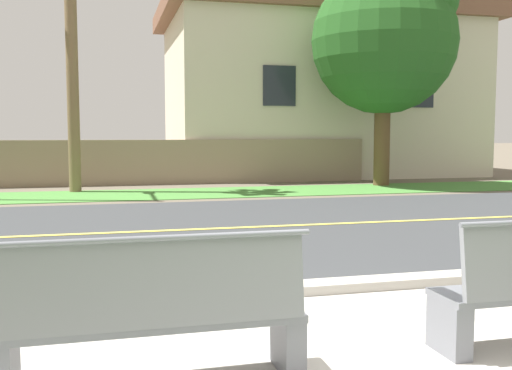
{
  "coord_description": "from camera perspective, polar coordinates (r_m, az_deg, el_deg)",
  "views": [
    {
      "loc": [
        -1.76,
        -3.13,
        1.61
      ],
      "look_at": [
        -0.07,
        3.55,
        1.0
      ],
      "focal_mm": 41.17,
      "sensor_mm": 36.0,
      "label": 1
    }
  ],
  "objects": [
    {
      "name": "ground_plane",
      "position": [
        11.38,
        -5.15,
        -3.08
      ],
      "size": [
        140.0,
        140.0,
        0.0
      ],
      "primitive_type": "plane",
      "color": "#665B4C"
    },
    {
      "name": "sidewalk_pavement",
      "position": [
        4.26,
        11.99,
        -17.2
      ],
      "size": [
        44.0,
        3.6,
        0.01
      ],
      "primitive_type": "cube",
      "color": "#B7B2A8",
      "rests_on": "ground_plane"
    },
    {
      "name": "curb_edge",
      "position": [
        5.96,
        3.58,
        -10.08
      ],
      "size": [
        44.0,
        0.3,
        0.11
      ],
      "primitive_type": "cube",
      "color": "#ADA89E",
      "rests_on": "ground_plane"
    },
    {
      "name": "street_asphalt",
      "position": [
        9.92,
        -3.77,
        -4.26
      ],
      "size": [
        52.0,
        8.0,
        0.01
      ],
      "primitive_type": "cube",
      "color": "#383A3D",
      "rests_on": "ground_plane"
    },
    {
      "name": "road_centre_line",
      "position": [
        9.92,
        -3.77,
        -4.23
      ],
      "size": [
        48.0,
        0.14,
        0.01
      ],
      "primitive_type": "cube",
      "color": "#E0CC4C",
      "rests_on": "ground_plane"
    },
    {
      "name": "far_verge_grass",
      "position": [
        15.69,
        -7.67,
        -0.83
      ],
      "size": [
        48.0,
        2.8,
        0.02
      ],
      "primitive_type": "cube",
      "color": "#478438",
      "rests_on": "ground_plane"
    },
    {
      "name": "bench_left",
      "position": [
        3.8,
        -9.88,
        -12.67
      ],
      "size": [
        1.93,
        0.48,
        1.01
      ],
      "color": "slate",
      "rests_on": "ground_plane"
    },
    {
      "name": "shade_tree_left",
      "position": [
        18.59,
        12.84,
        14.44
      ],
      "size": [
        4.36,
        4.36,
        7.19
      ],
      "color": "brown",
      "rests_on": "ground_plane"
    },
    {
      "name": "garden_wall",
      "position": [
        18.66,
        -8.51,
        2.22
      ],
      "size": [
        13.0,
        0.36,
        1.4
      ],
      "primitive_type": "cube",
      "color": "gray",
      "rests_on": "ground_plane"
    },
    {
      "name": "house_across_street",
      "position": [
        23.22,
        6.05,
        8.98
      ],
      "size": [
        12.13,
        6.91,
        6.32
      ],
      "color": "beige",
      "rests_on": "ground_plane"
    }
  ]
}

